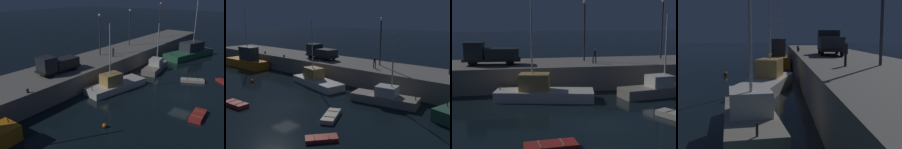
# 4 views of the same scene
# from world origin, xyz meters

# --- Properties ---
(pier_quay) EXTENTS (76.77, 8.27, 2.62)m
(pier_quay) POSITION_xyz_m (0.00, 15.47, 1.31)
(pier_quay) COLOR gray
(pier_quay) RESTS_ON ground
(fishing_trawler_red) EXTENTS (9.64, 4.79, 9.37)m
(fishing_trawler_red) POSITION_xyz_m (-3.39, 8.47, 0.81)
(fishing_trawler_red) COLOR silver
(fishing_trawler_red) RESTS_ON ground
(fishing_boat_white) EXTENTS (10.53, 3.25, 11.20)m
(fishing_boat_white) POSITION_xyz_m (-23.33, 9.33, 1.39)
(fishing_boat_white) COLOR orange
(fishing_boat_white) RESTS_ON ground
(fishing_boat_orange) EXTENTS (8.02, 3.62, 8.09)m
(fishing_boat_orange) POSITION_xyz_m (8.17, 8.09, 0.73)
(fishing_boat_orange) COLOR gray
(fishing_boat_orange) RESTS_ON ground
(mooring_buoy_near) EXTENTS (0.48, 0.48, 0.48)m
(mooring_buoy_near) POSITION_xyz_m (-12.10, 3.34, 0.24)
(mooring_buoy_near) COLOR orange
(mooring_buoy_near) RESTS_ON ground
(lamp_post_west) EXTENTS (0.44, 0.44, 7.10)m
(lamp_post_west) POSITION_xyz_m (2.57, 16.16, 6.82)
(lamp_post_west) COLOR #38383D
(lamp_post_west) RESTS_ON pier_quay
(utility_truck) EXTENTS (6.29, 2.63, 2.51)m
(utility_truck) POSITION_xyz_m (-8.36, 14.64, 3.86)
(utility_truck) COLOR black
(utility_truck) RESTS_ON pier_quay
(dockworker) EXTENTS (0.43, 0.33, 1.64)m
(dockworker) POSITION_xyz_m (3.16, 13.70, 3.55)
(dockworker) COLOR black
(dockworker) RESTS_ON pier_quay
(bollard_west) EXTENTS (0.28, 0.28, 0.47)m
(bollard_west) POSITION_xyz_m (-21.35, 12.17, 2.85)
(bollard_west) COLOR black
(bollard_west) RESTS_ON pier_quay
(bollard_central) EXTENTS (0.28, 0.28, 0.45)m
(bollard_central) POSITION_xyz_m (-14.98, 11.84, 2.85)
(bollard_central) COLOR black
(bollard_central) RESTS_ON pier_quay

